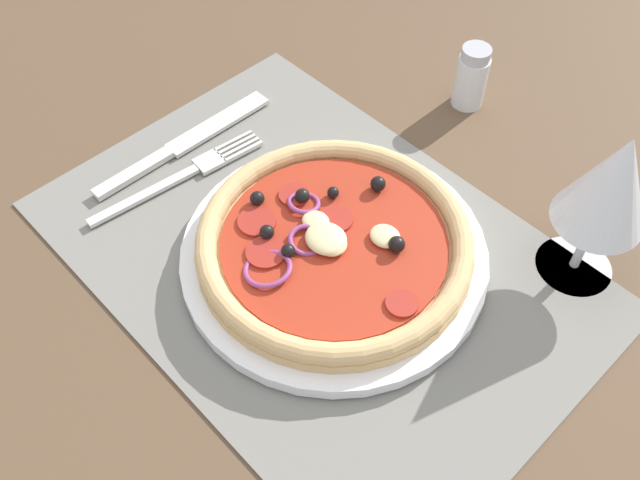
# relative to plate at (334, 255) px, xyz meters

# --- Properties ---
(ground_plane) EXTENTS (1.90, 1.40, 0.02)m
(ground_plane) POSITION_rel_plate_xyz_m (-0.02, -0.01, -0.02)
(ground_plane) COLOR brown
(placemat) EXTENTS (0.47, 0.32, 0.00)m
(placemat) POSITION_rel_plate_xyz_m (-0.02, -0.01, -0.01)
(placemat) COLOR slate
(placemat) RESTS_ON ground_plane
(plate) EXTENTS (0.26, 0.26, 0.01)m
(plate) POSITION_rel_plate_xyz_m (0.00, 0.00, 0.00)
(plate) COLOR white
(plate) RESTS_ON placemat
(pizza) EXTENTS (0.23, 0.23, 0.03)m
(pizza) POSITION_rel_plate_xyz_m (-0.00, -0.00, 0.02)
(pizza) COLOR tan
(pizza) RESTS_ON plate
(fork) EXTENTS (0.03, 0.18, 0.00)m
(fork) POSITION_rel_plate_xyz_m (-0.17, -0.03, -0.00)
(fork) COLOR silver
(fork) RESTS_ON placemat
(knife) EXTENTS (0.02, 0.20, 0.01)m
(knife) POSITION_rel_plate_xyz_m (-0.20, -0.01, -0.00)
(knife) COLOR silver
(knife) RESTS_ON placemat
(wine_glass) EXTENTS (0.07, 0.07, 0.15)m
(wine_glass) POSITION_rel_plate_xyz_m (0.14, 0.14, 0.09)
(wine_glass) COLOR silver
(wine_glass) RESTS_ON ground_plane
(pepper_shaker) EXTENTS (0.03, 0.03, 0.07)m
(pepper_shaker) POSITION_rel_plate_xyz_m (-0.05, 0.24, 0.02)
(pepper_shaker) COLOR silver
(pepper_shaker) RESTS_ON ground_plane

